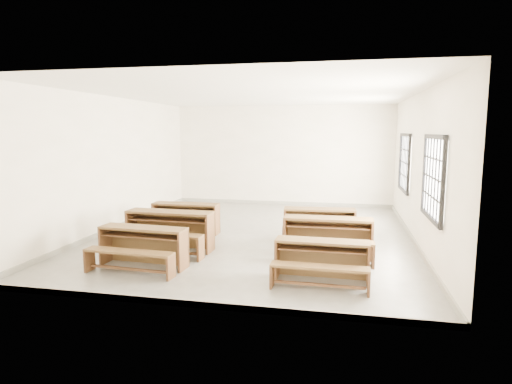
% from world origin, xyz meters
% --- Properties ---
extents(room, '(8.50, 8.50, 3.20)m').
position_xyz_m(room, '(0.09, 0.00, 2.14)').
color(room, gray).
rests_on(room, ground).
extents(desk_set_0, '(1.63, 0.92, 0.71)m').
position_xyz_m(desk_set_0, '(-1.48, -2.75, 0.41)').
color(desk_set_0, brown).
rests_on(desk_set_0, ground).
extents(desk_set_1, '(1.79, 0.97, 0.79)m').
position_xyz_m(desk_set_1, '(-1.45, -1.64, 0.46)').
color(desk_set_1, brown).
rests_on(desk_set_1, ground).
extents(desk_set_2, '(1.58, 0.82, 0.71)m').
position_xyz_m(desk_set_2, '(-1.66, -0.20, 0.41)').
color(desk_set_2, brown).
rests_on(desk_set_2, ground).
extents(desk_set_3, '(1.50, 0.80, 0.67)m').
position_xyz_m(desk_set_3, '(1.65, -2.86, 0.39)').
color(desk_set_3, brown).
rests_on(desk_set_3, ground).
extents(desk_set_4, '(1.68, 0.88, 0.75)m').
position_xyz_m(desk_set_4, '(1.69, -1.47, 0.44)').
color(desk_set_4, brown).
rests_on(desk_set_4, ground).
extents(desk_set_5, '(1.61, 0.92, 0.70)m').
position_xyz_m(desk_set_5, '(1.47, -0.22, 0.41)').
color(desk_set_5, brown).
rests_on(desk_set_5, ground).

